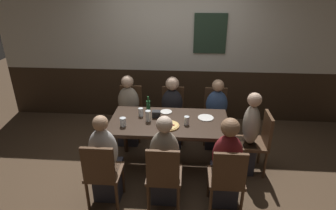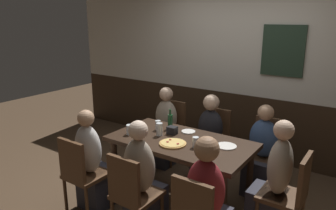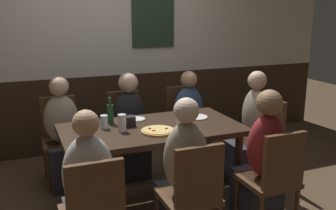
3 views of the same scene
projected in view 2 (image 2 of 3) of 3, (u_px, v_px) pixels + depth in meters
name	position (u px, v px, depth m)	size (l,w,h in m)	color
ground_plane	(180.00, 198.00, 3.77)	(12.00, 12.00, 0.00)	#4C3826
wall_back	(241.00, 70.00, 4.73)	(6.40, 0.13, 2.60)	#332316
dining_table	(180.00, 147.00, 3.60)	(1.60, 0.85, 0.74)	black
chair_mid_far	(214.00, 138.00, 4.30)	(0.40, 0.40, 0.88)	#513521
chair_mid_near	(132.00, 192.00, 2.97)	(0.40, 0.40, 0.88)	#513521
chair_left_far	(171.00, 128.00, 4.69)	(0.40, 0.40, 0.88)	#513521
chair_right_far	(266.00, 150.00, 3.92)	(0.40, 0.40, 0.88)	#513521
chair_head_east	(290.00, 192.00, 2.97)	(0.40, 0.40, 0.88)	#513521
chair_left_near	(81.00, 172.00, 3.36)	(0.40, 0.40, 0.88)	#513521
person_mid_far	(208.00, 143.00, 4.18)	(0.34, 0.37, 1.12)	#2D2D38
person_mid_near	(143.00, 185.00, 3.10)	(0.34, 0.37, 1.16)	#2D2D38
person_left_far	(164.00, 132.00, 4.57)	(0.34, 0.37, 1.13)	#2D2D38
person_right_near	(207.00, 209.00, 2.71)	(0.34, 0.37, 1.17)	#2D2D38
person_right_far	(261.00, 157.00, 3.80)	(0.34, 0.37, 1.09)	#2D2D38
person_head_east	(273.00, 187.00, 3.06)	(0.37, 0.34, 1.18)	#2D2D38
person_left_near	(93.00, 167.00, 3.49)	(0.34, 0.37, 1.15)	#2D2D38
pizza	(173.00, 144.00, 3.44)	(0.30, 0.30, 0.03)	tan
pint_glass_stout	(159.00, 130.00, 3.69)	(0.07, 0.07, 0.15)	silver
tumbler_water	(196.00, 143.00, 3.36)	(0.07, 0.07, 0.11)	silver
pint_glass_pale	(158.00, 126.00, 3.88)	(0.07, 0.07, 0.12)	silver
tumbler_short	(130.00, 130.00, 3.73)	(0.08, 0.08, 0.12)	silver
beer_bottle_green	(170.00, 121.00, 3.92)	(0.06, 0.06, 0.24)	#194723
plate_white_large	(226.00, 146.00, 3.39)	(0.22, 0.22, 0.01)	white
plate_white_small	(188.00, 132.00, 3.82)	(0.17, 0.17, 0.01)	white
condiment_caddy	(172.00, 130.00, 3.75)	(0.11, 0.09, 0.09)	black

